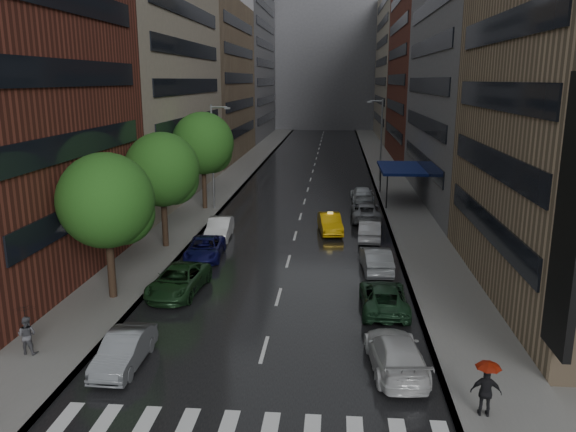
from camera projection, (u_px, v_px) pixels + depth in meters
name	position (u px, v px, depth m)	size (l,w,h in m)	color
ground	(250.00, 402.00, 20.06)	(220.00, 220.00, 0.00)	gray
road	(312.00, 174.00, 68.45)	(14.00, 140.00, 0.01)	black
sidewalk_left	(239.00, 172.00, 69.19)	(4.00, 140.00, 0.15)	gray
sidewalk_right	(387.00, 174.00, 67.68)	(4.00, 140.00, 0.15)	gray
buildings_left	(203.00, 43.00, 74.44)	(8.00, 108.00, 38.00)	maroon
buildings_right	(435.00, 48.00, 70.13)	(8.05, 109.10, 36.00)	#937A5B
building_far	(326.00, 58.00, 130.49)	(40.00, 14.00, 32.00)	slate
tree_near	(106.00, 201.00, 28.19)	(4.84, 4.84, 7.72)	#382619
tree_mid	(162.00, 170.00, 37.16)	(4.95, 4.95, 7.89)	#382619
tree_far	(203.00, 143.00, 48.34)	(5.37, 5.37, 8.56)	#382619
taxi	(330.00, 223.00, 42.07)	(1.53, 4.38, 1.44)	#EBAA0C
parked_cars_left	(191.00, 265.00, 32.70)	(2.80, 23.09, 1.50)	slate
parked_cars_right	(372.00, 243.00, 37.08)	(2.47, 36.79, 1.50)	silver
ped_black_umbrella	(26.00, 326.00, 23.01)	(0.96, 0.98, 2.09)	#4C4C51
ped_red_umbrella	(487.00, 384.00, 18.73)	(1.06, 0.82, 2.01)	black
street_lamp_left	(213.00, 155.00, 48.59)	(1.74, 0.22, 9.00)	gray
street_lamp_right	(380.00, 139.00, 61.81)	(1.74, 0.22, 9.00)	gray
awning	(401.00, 168.00, 52.44)	(4.00, 8.00, 3.12)	navy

